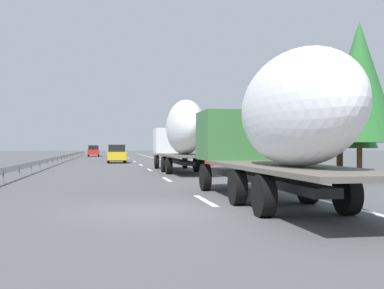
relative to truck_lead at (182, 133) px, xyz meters
name	(u,v)px	position (x,y,z in m)	size (l,w,h in m)	color
ground_plane	(119,162)	(21.55, 3.60, -2.61)	(260.00, 260.00, 0.00)	#4C4C4F
lane_stripe_0	(205,200)	(-16.45, 1.80, -2.61)	(3.20, 0.20, 0.01)	white
lane_stripe_1	(167,179)	(-6.66, 1.80, -2.61)	(3.20, 0.20, 0.01)	white
lane_stripe_2	(149,170)	(3.76, 1.80, -2.61)	(3.20, 0.20, 0.01)	white
lane_stripe_3	(141,165)	(12.81, 1.80, -2.61)	(3.20, 0.20, 0.01)	white
lane_stripe_4	(135,161)	(23.08, 1.80, -2.61)	(3.20, 0.20, 0.01)	white
lane_stripe_5	(128,158)	(38.55, 1.80, -2.61)	(3.20, 0.20, 0.01)	white
edge_line_right	(163,160)	(26.55, -1.90, -2.61)	(110.00, 0.20, 0.01)	white
truck_lead	(182,133)	(0.00, 0.00, 0.00)	(13.65, 2.55, 4.67)	silver
truck_trailing	(277,123)	(-18.05, 0.00, -0.20)	(12.98, 2.55, 4.25)	#387038
car_blue_sedan	(115,153)	(26.88, 3.88, -1.67)	(4.35, 1.79, 1.85)	#28479E
car_yellow_coupe	(117,154)	(18.54, 3.90, -1.66)	(4.30, 1.90, 1.88)	gold
car_silver_hatch	(114,150)	(73.05, 3.34, -1.66)	(4.26, 1.80, 1.90)	#ADB2B7
car_red_compact	(94,151)	(50.27, 7.06, -1.67)	(4.55, 1.87, 1.86)	red
road_sign	(182,143)	(20.00, -3.10, -0.56)	(0.10, 0.90, 2.95)	gray
tree_0	(309,125)	(-0.74, -8.62, 0.57)	(3.74, 3.74, 5.07)	#472D19
tree_1	(359,82)	(-9.97, -7.17, 2.24)	(3.58, 3.58, 7.79)	#472D19
tree_2	(340,98)	(-6.95, -7.69, 1.77)	(3.94, 3.94, 7.14)	#472D19
guardrail_median	(65,156)	(24.55, 9.60, -2.03)	(94.00, 0.10, 0.76)	#9EA0A5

